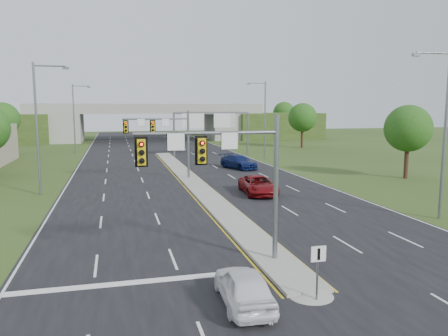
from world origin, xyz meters
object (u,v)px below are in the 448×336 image
signal_mast_far (166,134)px  car_far_a (258,185)px  signal_mast_near (230,166)px  sign_gantry (211,122)px  overpass (148,124)px  car_white (244,286)px  keep_right_sign (318,264)px  car_far_b (239,162)px

signal_mast_far → car_far_a: signal_mast_far is taller
signal_mast_near → car_far_a: size_ratio=1.26×
signal_mast_far → sign_gantry: bearing=65.9°
sign_gantry → car_far_a: (-2.23, -29.15, -4.45)m
signal_mast_far → car_far_a: 12.01m
overpass → car_white: bearing=-91.9°
sign_gantry → signal_mast_far: bearing=-114.1°
signal_mast_near → car_white: size_ratio=1.67×
keep_right_sign → sign_gantry: 50.04m
signal_mast_near → signal_mast_far: 25.00m
signal_mast_far → car_white: bearing=-91.0°
overpass → signal_mast_far: bearing=-92.4°
sign_gantry → car_white: sign_gantry is taller
signal_mast_far → car_far_a: size_ratio=1.26×
sign_gantry → overpass: overpass is taller
signal_mast_far → keep_right_sign: 29.71m
keep_right_sign → sign_gantry: (6.68, 49.45, 3.72)m
signal_mast_near → car_far_a: (6.71, 15.85, -3.93)m
keep_right_sign → car_far_b: 36.45m
keep_right_sign → car_far_b: bearing=78.7°
car_white → car_far_b: bearing=-103.1°
keep_right_sign → sign_gantry: size_ratio=0.19×
signal_mast_far → keep_right_sign: size_ratio=3.18×
signal_mast_far → overpass: 55.13m
sign_gantry → car_white: bearing=-100.9°
signal_mast_near → keep_right_sign: size_ratio=3.18×
car_white → car_far_a: car_far_a is taller
signal_mast_near → car_far_a: bearing=67.0°
signal_mast_far → overpass: (2.26, 55.07, -1.17)m
keep_right_sign → overpass: bearing=90.0°
overpass → keep_right_sign: bearing=-90.0°
car_far_a → signal_mast_far: bearing=130.6°
signal_mast_near → signal_mast_far: bearing=90.0°
signal_mast_near → signal_mast_far: (0.00, 25.00, 0.00)m
signal_mast_far → keep_right_sign: (2.26, -29.45, -3.21)m
car_far_a → keep_right_sign: bearing=-98.0°
car_far_a → sign_gantry: bearing=90.0°
overpass → car_far_a: size_ratio=14.42×
signal_mast_far → signal_mast_near: bearing=-90.0°
keep_right_sign → overpass: 84.55m
keep_right_sign → car_far_a: bearing=77.6°
signal_mast_near → overpass: bearing=88.4°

